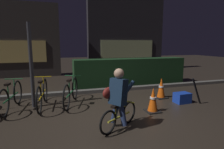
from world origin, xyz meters
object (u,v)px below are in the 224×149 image
object	(u,v)px
street_post	(31,66)
parked_bike_left_mid	(11,97)
traffic_cone_near	(153,100)
blue_crate	(182,98)
closed_umbrella	(197,91)
traffic_cone_far	(161,88)
cyclist	(118,99)
parked_bike_center_left	(42,94)
parked_bike_center_right	(71,92)

from	to	relation	value
street_post	parked_bike_left_mid	bearing A→B (deg)	-171.04
traffic_cone_near	blue_crate	size ratio (longest dim) A/B	1.46
closed_umbrella	parked_bike_left_mid	bearing A→B (deg)	-23.03
parked_bike_left_mid	traffic_cone_far	xyz separation A→B (m)	(4.36, -0.18, -0.04)
parked_bike_left_mid	blue_crate	world-z (taller)	parked_bike_left_mid
parked_bike_left_mid	cyclist	size ratio (longest dim) A/B	1.37
parked_bike_center_left	cyclist	xyz separation A→B (m)	(1.54, -1.85, 0.26)
street_post	traffic_cone_far	size ratio (longest dim) A/B	3.52
cyclist	traffic_cone_far	bearing A→B (deg)	5.39
traffic_cone_far	cyclist	distance (m)	2.66
parked_bike_left_mid	blue_crate	size ratio (longest dim) A/B	3.87
street_post	parked_bike_center_left	size ratio (longest dim) A/B	1.30
street_post	cyclist	world-z (taller)	street_post
traffic_cone_near	blue_crate	world-z (taller)	traffic_cone_near
parked_bike_center_left	traffic_cone_near	size ratio (longest dim) A/B	2.73
street_post	parked_bike_left_mid	size ratio (longest dim) A/B	1.34
street_post	traffic_cone_near	distance (m)	3.33
parked_bike_center_right	closed_umbrella	xyz separation A→B (m)	(3.41, -1.08, 0.03)
street_post	parked_bike_center_left	bearing A→B (deg)	-18.44
street_post	blue_crate	bearing A→B (deg)	-12.24
blue_crate	closed_umbrella	size ratio (longest dim) A/B	0.52
cyclist	closed_umbrella	xyz separation A→B (m)	(2.64, 0.78, -0.24)
street_post	cyclist	bearing A→B (deg)	-47.37
parked_bike_left_mid	cyclist	bearing A→B (deg)	-121.24
parked_bike_center_right	traffic_cone_far	world-z (taller)	parked_bike_center_right
street_post	traffic_cone_far	xyz separation A→B (m)	(3.83, -0.26, -0.83)
street_post	parked_bike_left_mid	xyz separation A→B (m)	(-0.53, -0.08, -0.78)
parked_bike_center_left	closed_umbrella	world-z (taller)	parked_bike_center_left
traffic_cone_far	blue_crate	bearing A→B (deg)	-63.39
parked_bike_left_mid	parked_bike_center_left	size ratio (longest dim) A/B	0.97
blue_crate	traffic_cone_far	bearing A→B (deg)	116.61
parked_bike_center_left	closed_umbrella	size ratio (longest dim) A/B	2.06
parked_bike_left_mid	parked_bike_center_left	bearing A→B (deg)	-82.21
traffic_cone_near	closed_umbrella	world-z (taller)	closed_umbrella
parked_bike_left_mid	blue_crate	distance (m)	4.75
street_post	blue_crate	size ratio (longest dim) A/B	5.18
parked_bike_center_left	traffic_cone_far	bearing A→B (deg)	-87.78
street_post	parked_bike_center_right	world-z (taller)	street_post
blue_crate	cyclist	distance (m)	2.63
street_post	blue_crate	xyz separation A→B (m)	(4.15, -0.90, -0.99)
parked_bike_center_left	blue_crate	world-z (taller)	parked_bike_center_left
street_post	closed_umbrella	world-z (taller)	street_post
traffic_cone_near	traffic_cone_far	world-z (taller)	traffic_cone_far
traffic_cone_near	cyclist	world-z (taller)	cyclist
parked_bike_center_right	traffic_cone_near	distance (m)	2.30
closed_umbrella	parked_bike_center_right	bearing A→B (deg)	-28.41
parked_bike_center_right	parked_bike_center_left	bearing A→B (deg)	108.18
parked_bike_center_right	closed_umbrella	bearing A→B (deg)	-89.97
parked_bike_center_left	cyclist	size ratio (longest dim) A/B	1.41
parked_bike_left_mid	closed_umbrella	distance (m)	5.06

